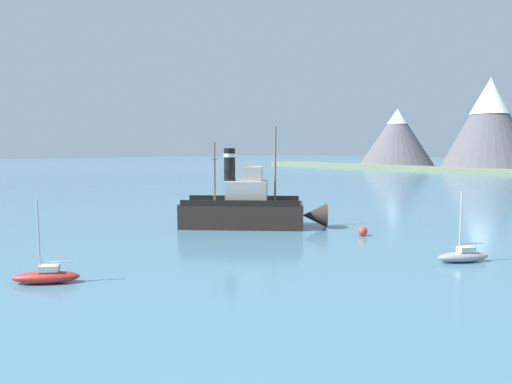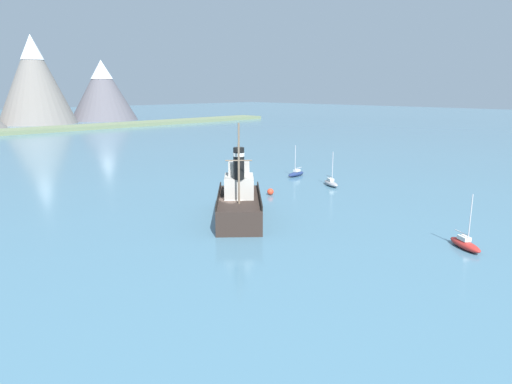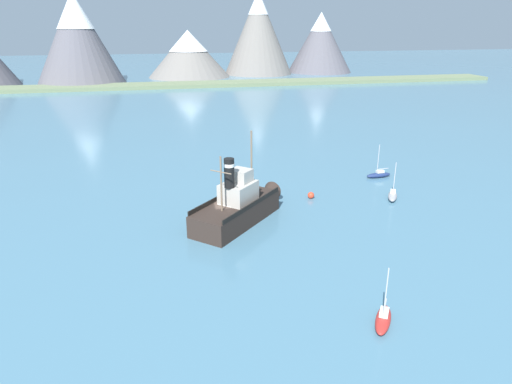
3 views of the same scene
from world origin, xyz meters
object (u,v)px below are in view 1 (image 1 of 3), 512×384
old_tugboat (248,209)px  sailboat_grey (463,256)px  sailboat_red (46,276)px  mooring_buoy (363,231)px

old_tugboat → sailboat_grey: size_ratio=2.61×
old_tugboat → sailboat_red: 22.14m
old_tugboat → sailboat_grey: old_tugboat is taller
sailboat_grey → mooring_buoy: size_ratio=5.78×
sailboat_red → sailboat_grey: bearing=60.7°
sailboat_red → old_tugboat: bearing=109.0°
old_tugboat → sailboat_red: (7.18, -20.90, -1.40)m
sailboat_grey → mooring_buoy: sailboat_grey is taller
old_tugboat → mooring_buoy: (10.20, 4.95, -1.41)m
sailboat_grey → mooring_buoy: 10.45m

